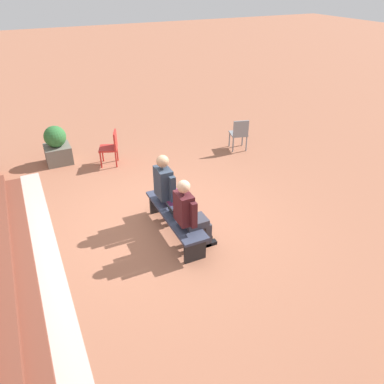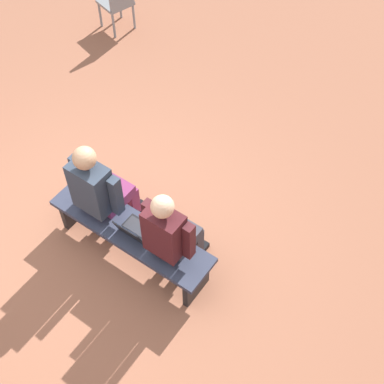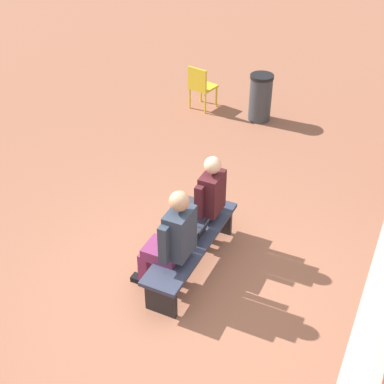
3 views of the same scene
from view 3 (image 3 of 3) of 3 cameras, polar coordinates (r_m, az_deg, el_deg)
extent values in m
plane|color=#9E6047|center=(6.33, -0.14, -10.72)|extent=(60.00, 60.00, 0.00)
cube|color=#B7B2A8|center=(6.30, 18.77, -13.43)|extent=(7.11, 0.40, 0.01)
cube|color=#33384C|center=(6.36, 0.02, -5.25)|extent=(1.80, 0.44, 0.05)
cube|color=black|center=(7.07, 2.81, -2.85)|extent=(0.06, 0.37, 0.40)
cube|color=black|center=(5.99, -3.33, -11.36)|extent=(0.06, 0.37, 0.40)
cube|color=#383842|center=(6.69, 0.45, -1.96)|extent=(0.32, 0.38, 0.13)
cube|color=#383842|center=(6.99, -0.66, -3.03)|extent=(0.10, 0.11, 0.45)
cube|color=black|center=(7.13, -1.06, -4.13)|extent=(0.10, 0.23, 0.07)
cube|color=#383842|center=(6.87, -1.28, -3.82)|extent=(0.10, 0.11, 0.45)
cube|color=black|center=(7.01, -1.68, -4.91)|extent=(0.10, 0.23, 0.07)
cube|color=#47191E|center=(6.43, 2.14, -0.09)|extent=(0.36, 0.23, 0.53)
cube|color=navy|center=(6.49, 1.18, -0.11)|extent=(0.05, 0.01, 0.32)
cube|color=#47191E|center=(6.64, 2.40, 0.93)|extent=(0.08, 0.09, 0.45)
cube|color=#47191E|center=(6.30, 0.76, -1.15)|extent=(0.08, 0.09, 0.45)
sphere|color=#DBAD89|center=(6.21, 2.22, 2.89)|extent=(0.21, 0.21, 0.21)
cube|color=#7F2D5B|center=(6.10, -3.12, -6.32)|extent=(0.34, 0.40, 0.14)
cube|color=#7F2D5B|center=(6.42, -4.26, -7.24)|extent=(0.11, 0.12, 0.45)
cube|color=black|center=(6.57, -4.65, -8.31)|extent=(0.11, 0.24, 0.07)
cube|color=#7F2D5B|center=(6.31, -5.06, -8.23)|extent=(0.11, 0.12, 0.45)
cube|color=black|center=(6.46, -5.44, -9.29)|extent=(0.11, 0.24, 0.07)
cube|color=#2D3847|center=(5.79, -1.30, -4.34)|extent=(0.38, 0.24, 0.56)
cube|color=#2D3847|center=(6.00, -0.87, -2.99)|extent=(0.09, 0.10, 0.48)
cube|color=#2D3847|center=(5.67, -3.03, -5.69)|extent=(0.09, 0.10, 0.48)
sphere|color=tan|center=(5.53, -1.36, -0.96)|extent=(0.22, 0.22, 0.22)
cube|color=black|center=(6.39, -0.05, -4.56)|extent=(0.32, 0.22, 0.02)
cube|color=#2D2D33|center=(6.39, -0.13, -4.46)|extent=(0.29, 0.15, 0.00)
cube|color=black|center=(6.28, 1.12, -4.18)|extent=(0.32, 0.07, 0.19)
cube|color=#33519E|center=(6.28, 1.05, -4.16)|extent=(0.28, 0.06, 0.17)
cube|color=gold|center=(10.18, 1.21, 11.17)|extent=(0.50, 0.50, 0.04)
cube|color=gold|center=(9.95, 0.56, 11.97)|extent=(0.12, 0.40, 0.40)
cylinder|color=gold|center=(10.31, 2.62, 10.11)|extent=(0.04, 0.04, 0.40)
cylinder|color=gold|center=(10.50, 0.98, 10.62)|extent=(0.04, 0.04, 0.40)
cylinder|color=gold|center=(10.04, 1.42, 9.44)|extent=(0.04, 0.04, 0.40)
cylinder|color=gold|center=(10.24, -0.23, 9.96)|extent=(0.04, 0.04, 0.40)
cylinder|color=#383D42|center=(9.81, 7.30, 9.80)|extent=(0.40, 0.40, 0.80)
cylinder|color=black|center=(9.64, 7.49, 12.11)|extent=(0.42, 0.42, 0.06)
camera|label=1|loc=(9.43, 29.28, 28.70)|focal=35.00mm
camera|label=2|loc=(6.61, 31.06, 33.77)|focal=50.00mm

